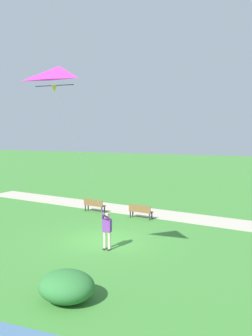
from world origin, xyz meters
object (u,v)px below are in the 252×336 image
flying_kite (59,81)px  lakeside_shrub (67,286)px  park_bench_near_walkway (94,205)px  person_kite_flyer (107,228)px  park_bench_far_walkway (140,211)px

flying_kite → lakeside_shrub: flying_kite is taller
park_bench_near_walkway → lakeside_shrub: (11.45, 4.55, -0.01)m
flying_kite → person_kite_flyer: bearing=176.4°
flying_kite → lakeside_shrub: 6.92m
park_bench_near_walkway → lakeside_shrub: 12.32m
park_bench_near_walkway → park_bench_far_walkway: (0.58, 3.45, 0.00)m
park_bench_far_walkway → lakeside_shrub: (10.87, 1.09, -0.01)m
person_kite_flyer → park_bench_far_walkway: (-5.94, -0.34, -0.54)m
park_bench_far_walkway → park_bench_near_walkway: bearing=-99.5°
person_kite_flyer → park_bench_near_walkway: (-6.51, -3.79, -0.54)m
park_bench_near_walkway → park_bench_far_walkway: bearing=80.5°
flying_kite → park_bench_near_walkway: 12.59m
flying_kite → lakeside_shrub: size_ratio=3.11×
flying_kite → park_bench_far_walkway: 11.60m
person_kite_flyer → flying_kite: flying_kite is taller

